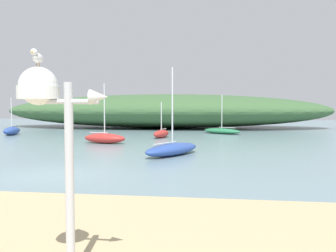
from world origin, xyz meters
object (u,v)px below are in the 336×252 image
Objects in this scene: sailboat_centre_water at (161,134)px; sailboat_off_point at (222,131)px; mast_structure at (46,103)px; sailboat_near_shore at (105,138)px; sailboat_far_left at (172,149)px; seagull_on_radar at (37,57)px; sailboat_outer_mooring at (12,131)px.

sailboat_off_point is (5.02, 5.19, -0.07)m from sailboat_centre_water.
sailboat_off_point is at bearing 84.83° from mast_structure.
sailboat_near_shore reaches higher than mast_structure.
mast_structure is at bearing -89.74° from sailboat_far_left.
mast_structure is 0.63m from seagull_on_radar.
sailboat_outer_mooring is 0.73× the size of sailboat_far_left.
sailboat_far_left is at bearing 90.26° from mast_structure.
sailboat_centre_water is at bearing -134.07° from sailboat_off_point.
sailboat_centre_water is at bearing -4.59° from sailboat_outer_mooring.
sailboat_outer_mooring is 0.83× the size of sailboat_off_point.
sailboat_off_point is (8.27, 10.26, -0.10)m from sailboat_near_shore.
sailboat_outer_mooring is at bearing 144.19° from sailboat_far_left.
sailboat_off_point is (19.03, 4.07, -0.11)m from sailboat_outer_mooring.
sailboat_outer_mooring reaches higher than mast_structure.
sailboat_outer_mooring is 14.05m from sailboat_centre_water.
seagull_on_radar is at bearing -95.38° from sailboat_off_point.
sailboat_centre_water is 7.22m from sailboat_off_point.
mast_structure is 0.69× the size of sailboat_near_shore.
sailboat_centre_water is at bearing 101.93° from sailboat_far_left.
sailboat_near_shore is 0.90× the size of sailboat_far_left.
sailboat_far_left is 16.03m from sailboat_off_point.
sailboat_near_shore is 6.02m from sailboat_centre_water.
sailboat_centre_water is 0.72× the size of sailboat_off_point.
sailboat_outer_mooring is (-16.31, 26.00, -2.24)m from mast_structure.
mast_structure is at bearing -95.17° from sailboat_off_point.
sailboat_off_point is (2.79, 15.79, -0.06)m from sailboat_far_left.
sailboat_far_left reaches higher than sailboat_off_point.
sailboat_near_shore reaches higher than sailboat_off_point.
sailboat_near_shore reaches higher than seagull_on_radar.
sailboat_far_left is at bearing -45.23° from sailboat_near_shore.
sailboat_far_left is (16.24, -11.72, -0.05)m from sailboat_outer_mooring.
sailboat_outer_mooring is at bearing 122.09° from mast_structure.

